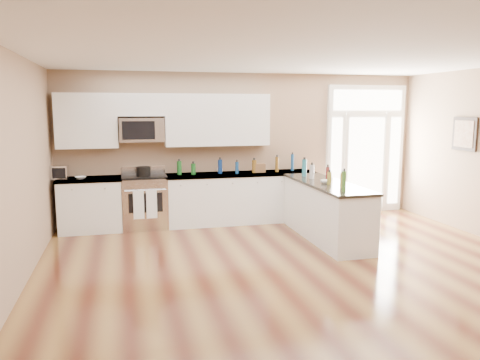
% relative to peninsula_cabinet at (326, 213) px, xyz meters
% --- Properties ---
extents(ground, '(8.00, 8.00, 0.00)m').
position_rel_peninsula_cabinet_xyz_m(ground, '(-0.93, -2.24, -0.43)').
color(ground, '#522517').
extents(room_shell, '(8.00, 8.00, 8.00)m').
position_rel_peninsula_cabinet_xyz_m(room_shell, '(-0.93, -2.24, 1.27)').
color(room_shell, '#9C7E62').
rests_on(room_shell, ground).
extents(back_cabinet_left, '(1.10, 0.66, 0.94)m').
position_rel_peninsula_cabinet_xyz_m(back_cabinet_left, '(-3.80, 1.45, 0.00)').
color(back_cabinet_left, white).
rests_on(back_cabinet_left, ground).
extents(back_cabinet_right, '(2.85, 0.66, 0.94)m').
position_rel_peninsula_cabinet_xyz_m(back_cabinet_right, '(-1.08, 1.45, 0.00)').
color(back_cabinet_right, white).
rests_on(back_cabinet_right, ground).
extents(peninsula_cabinet, '(0.69, 2.32, 0.94)m').
position_rel_peninsula_cabinet_xyz_m(peninsula_cabinet, '(0.00, 0.00, 0.00)').
color(peninsula_cabinet, white).
rests_on(peninsula_cabinet, ground).
extents(upper_cabinet_left, '(1.04, 0.33, 0.95)m').
position_rel_peninsula_cabinet_xyz_m(upper_cabinet_left, '(-3.81, 1.59, 1.49)').
color(upper_cabinet_left, white).
rests_on(upper_cabinet_left, room_shell).
extents(upper_cabinet_right, '(1.94, 0.33, 0.95)m').
position_rel_peninsula_cabinet_xyz_m(upper_cabinet_right, '(-1.50, 1.59, 1.49)').
color(upper_cabinet_right, white).
rests_on(upper_cabinet_right, room_shell).
extents(upper_cabinet_short, '(0.82, 0.33, 0.40)m').
position_rel_peninsula_cabinet_xyz_m(upper_cabinet_short, '(-2.88, 1.59, 1.77)').
color(upper_cabinet_short, white).
rests_on(upper_cabinet_short, room_shell).
extents(microwave, '(0.78, 0.41, 0.42)m').
position_rel_peninsula_cabinet_xyz_m(microwave, '(-2.88, 1.56, 1.33)').
color(microwave, silver).
rests_on(microwave, room_shell).
extents(entry_door, '(1.70, 0.10, 2.60)m').
position_rel_peninsula_cabinet_xyz_m(entry_door, '(1.62, 1.71, 0.87)').
color(entry_door, white).
rests_on(entry_door, ground).
extents(wall_art_near, '(0.05, 0.58, 0.58)m').
position_rel_peninsula_cabinet_xyz_m(wall_art_near, '(2.54, -0.04, 1.27)').
color(wall_art_near, black).
rests_on(wall_art_near, room_shell).
extents(kitchen_range, '(0.79, 0.70, 1.08)m').
position_rel_peninsula_cabinet_xyz_m(kitchen_range, '(-2.86, 1.45, 0.04)').
color(kitchen_range, silver).
rests_on(kitchen_range, ground).
extents(stockpot, '(0.33, 0.33, 0.19)m').
position_rel_peninsula_cabinet_xyz_m(stockpot, '(-2.87, 1.34, 0.61)').
color(stockpot, black).
rests_on(stockpot, kitchen_range).
extents(toaster_oven, '(0.29, 0.24, 0.23)m').
position_rel_peninsula_cabinet_xyz_m(toaster_oven, '(-4.28, 1.45, 0.62)').
color(toaster_oven, silver).
rests_on(toaster_oven, back_cabinet_left).
extents(cardboard_box, '(0.20, 0.15, 0.16)m').
position_rel_peninsula_cabinet_xyz_m(cardboard_box, '(-0.72, 1.46, 0.59)').
color(cardboard_box, brown).
rests_on(cardboard_box, back_cabinet_right).
extents(bowl_left, '(0.23, 0.23, 0.04)m').
position_rel_peninsula_cabinet_xyz_m(bowl_left, '(-3.93, 1.37, 0.53)').
color(bowl_left, white).
rests_on(bowl_left, back_cabinet_left).
extents(bowl_peninsula, '(0.20, 0.20, 0.05)m').
position_rel_peninsula_cabinet_xyz_m(bowl_peninsula, '(-0.05, -0.08, 0.53)').
color(bowl_peninsula, white).
rests_on(bowl_peninsula, peninsula_cabinet).
extents(cup_counter, '(0.13, 0.13, 0.08)m').
position_rel_peninsula_cabinet_xyz_m(cup_counter, '(-1.46, 1.57, 0.55)').
color(cup_counter, white).
rests_on(cup_counter, back_cabinet_right).
extents(counter_bottles, '(2.36, 2.44, 0.32)m').
position_rel_peninsula_cabinet_xyz_m(counter_bottles, '(-0.72, 0.89, 0.63)').
color(counter_bottles, '#19591E').
rests_on(counter_bottles, back_cabinet_right).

